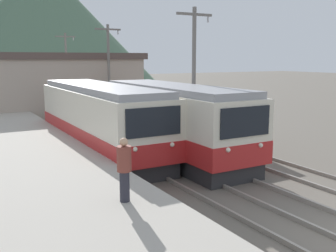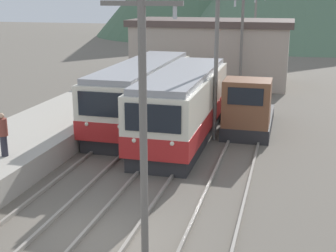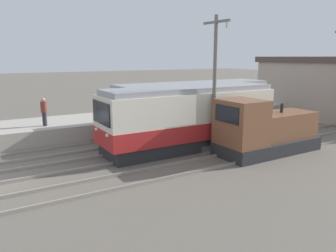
# 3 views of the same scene
# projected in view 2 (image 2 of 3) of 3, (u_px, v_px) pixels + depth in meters

# --- Properties ---
(ground_plane) EXTENTS (200.00, 200.00, 0.00)m
(ground_plane) POSITION_uv_depth(u_px,v_px,m) (98.00, 241.00, 13.78)
(ground_plane) COLOR #665E54
(track_left) EXTENTS (1.54, 60.00, 0.14)m
(track_left) POSITION_uv_depth(u_px,v_px,m) (19.00, 228.00, 14.39)
(track_left) COLOR gray
(track_left) RESTS_ON ground
(track_center) EXTENTS (1.54, 60.00, 0.14)m
(track_center) POSITION_uv_depth(u_px,v_px,m) (104.00, 239.00, 13.71)
(track_center) COLOR gray
(track_center) RESTS_ON ground
(commuter_train_left) EXTENTS (2.84, 11.50, 3.44)m
(commuter_train_left) POSITION_uv_depth(u_px,v_px,m) (143.00, 96.00, 25.68)
(commuter_train_left) COLOR #28282B
(commuter_train_left) RESTS_ON ground
(commuter_train_center) EXTENTS (2.84, 10.45, 3.47)m
(commuter_train_center) POSITION_uv_depth(u_px,v_px,m) (183.00, 108.00, 22.85)
(commuter_train_center) COLOR #28282B
(commuter_train_center) RESTS_ON ground
(shunting_locomotive) EXTENTS (2.40, 5.96, 3.00)m
(shunting_locomotive) POSITION_uv_depth(u_px,v_px,m) (249.00, 108.00, 24.79)
(shunting_locomotive) COLOR #28282B
(shunting_locomotive) RESTS_ON ground
(catenary_mast_near) EXTENTS (2.00, 0.20, 7.15)m
(catenary_mast_near) POSITION_uv_depth(u_px,v_px,m) (144.00, 124.00, 11.61)
(catenary_mast_near) COLOR slate
(catenary_mast_near) RESTS_ON ground
(catenary_mast_mid) EXTENTS (2.00, 0.20, 7.15)m
(catenary_mast_mid) POSITION_uv_depth(u_px,v_px,m) (216.00, 62.00, 22.35)
(catenary_mast_mid) COLOR slate
(catenary_mast_mid) RESTS_ON ground
(catenary_mast_far) EXTENTS (2.00, 0.20, 7.15)m
(catenary_mast_far) POSITION_uv_depth(u_px,v_px,m) (242.00, 40.00, 33.08)
(catenary_mast_far) COLOR slate
(catenary_mast_far) RESTS_ON ground
(catenary_mast_distant) EXTENTS (2.00, 0.20, 7.15)m
(catenary_mast_distant) POSITION_uv_depth(u_px,v_px,m) (255.00, 29.00, 43.82)
(catenary_mast_distant) COLOR slate
(catenary_mast_distant) RESTS_ON ground
(person_on_platform) EXTENTS (0.38, 0.38, 1.70)m
(person_on_platform) POSITION_uv_depth(u_px,v_px,m) (3.00, 133.00, 17.76)
(person_on_platform) COLOR #282833
(person_on_platform) RESTS_ON platform_left
(station_building) EXTENTS (12.60, 6.30, 5.10)m
(station_building) POSITION_uv_depth(u_px,v_px,m) (212.00, 52.00, 37.54)
(station_building) COLOR #AD9E8E
(station_building) RESTS_ON ground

